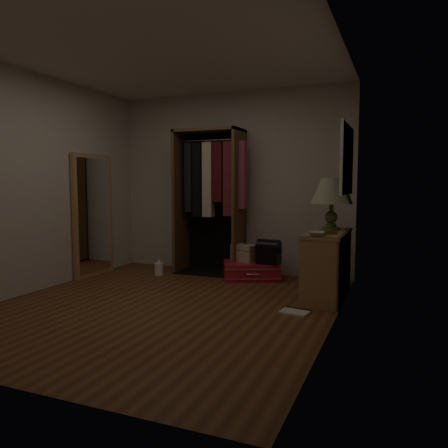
{
  "coord_description": "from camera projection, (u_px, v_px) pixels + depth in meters",
  "views": [
    {
      "loc": [
        2.3,
        -3.95,
        1.29
      ],
      "look_at": [
        0.3,
        0.95,
        0.8
      ],
      "focal_mm": 35.0,
      "sensor_mm": 36.0,
      "label": 1
    }
  ],
  "objects": [
    {
      "name": "train_case",
      "position": [
        245.0,
        253.0,
        5.97
      ],
      "size": [
        0.4,
        0.34,
        0.25
      ],
      "rotation": [
        0.0,
        0.0,
        -0.36
      ],
      "color": "tan",
      "rests_on": "pink_suitcase"
    },
    {
      "name": "ceramic_bowl",
      "position": [
        316.0,
        234.0,
        4.52
      ],
      "size": [
        0.2,
        0.2,
        0.04
      ],
      "primitive_type": "imported",
      "rotation": [
        0.0,
        0.0,
        0.13
      ],
      "color": "#A8C7A5",
      "rests_on": "console_bookshelf"
    },
    {
      "name": "floor_mirror",
      "position": [
        93.0,
        215.0,
        6.11
      ],
      "size": [
        0.06,
        0.8,
        1.7
      ],
      "color": "tan",
      "rests_on": "ground"
    },
    {
      "name": "brass_tray",
      "position": [
        325.0,
        233.0,
        4.73
      ],
      "size": [
        0.33,
        0.33,
        0.02
      ],
      "rotation": [
        0.0,
        0.0,
        0.25
      ],
      "color": "#AB7841",
      "rests_on": "console_bookshelf"
    },
    {
      "name": "open_wardrobe",
      "position": [
        213.0,
        189.0,
        6.22
      ],
      "size": [
        1.03,
        0.5,
        2.05
      ],
      "color": "brown",
      "rests_on": "ground"
    },
    {
      "name": "floor_book",
      "position": [
        296.0,
        312.0,
        4.37
      ],
      "size": [
        0.31,
        0.27,
        0.03
      ],
      "rotation": [
        0.0,
        0.0,
        -0.18
      ],
      "color": "beige",
      "rests_on": "ground"
    },
    {
      "name": "pink_suitcase",
      "position": [
        251.0,
        270.0,
        5.93
      ],
      "size": [
        0.91,
        0.8,
        0.23
      ],
      "rotation": [
        0.0,
        0.0,
        0.42
      ],
      "color": "red",
      "rests_on": "ground"
    },
    {
      "name": "table_lamp",
      "position": [
        332.0,
        192.0,
        5.07
      ],
      "size": [
        0.49,
        0.49,
        0.6
      ],
      "rotation": [
        0.0,
        0.0,
        0.02
      ],
      "color": "#3F4F26",
      "rests_on": "console_bookshelf"
    },
    {
      "name": "ground",
      "position": [
        164.0,
        306.0,
        4.63
      ],
      "size": [
        4.0,
        4.0,
        0.0
      ],
      "primitive_type": "plane",
      "color": "#5B331A",
      "rests_on": "ground"
    },
    {
      "name": "console_bookshelf",
      "position": [
        327.0,
        263.0,
        4.98
      ],
      "size": [
        0.42,
        1.12,
        0.75
      ],
      "color": "#9D744C",
      "rests_on": "ground"
    },
    {
      "name": "room_walls",
      "position": [
        171.0,
        163.0,
        4.5
      ],
      "size": [
        3.52,
        4.02,
        2.6
      ],
      "color": "beige",
      "rests_on": "ground"
    },
    {
      "name": "white_jug",
      "position": [
        159.0,
        269.0,
        6.17
      ],
      "size": [
        0.13,
        0.13,
        0.22
      ],
      "rotation": [
        0.0,
        0.0,
        0.05
      ],
      "color": "white",
      "rests_on": "ground"
    },
    {
      "name": "black_bag",
      "position": [
        269.0,
        251.0,
        5.77
      ],
      "size": [
        0.32,
        0.22,
        0.33
      ],
      "rotation": [
        0.0,
        0.0,
        -0.08
      ],
      "color": "black",
      "rests_on": "pink_suitcase"
    }
  ]
}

